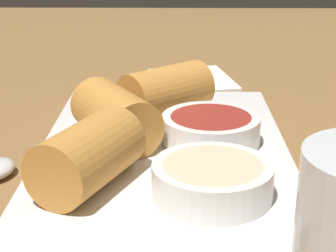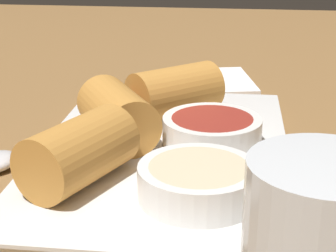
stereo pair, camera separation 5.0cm
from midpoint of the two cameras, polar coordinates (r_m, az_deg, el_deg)
name	(u,v)px [view 1 (the left image)]	position (r cm, az deg, el deg)	size (l,w,h in cm)	color
table_surface	(164,167)	(52.92, -3.08, -4.26)	(180.00, 140.00, 2.00)	olive
serving_plate	(168,155)	(51.16, -2.80, -3.01)	(34.36, 22.38, 1.50)	white
roll_front_left	(165,90)	(58.58, -2.77, 3.59)	(10.04, 10.39, 5.19)	#C68438
roll_front_right	(113,115)	(51.89, -8.40, 1.10)	(10.63, 9.14, 5.19)	#C68438
roll_back_left	(91,153)	(43.87, -11.06, -2.80)	(10.60, 8.56, 5.19)	#C68438
dipping_bowl_near	(211,128)	(51.38, 1.58, -0.27)	(9.03, 9.03, 2.62)	white
dipping_bowl_far	(212,179)	(41.62, 1.08, -5.51)	(9.03, 9.03, 2.62)	white
napkin	(192,80)	(76.02, 0.58, 4.65)	(13.84, 12.47, 0.60)	white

